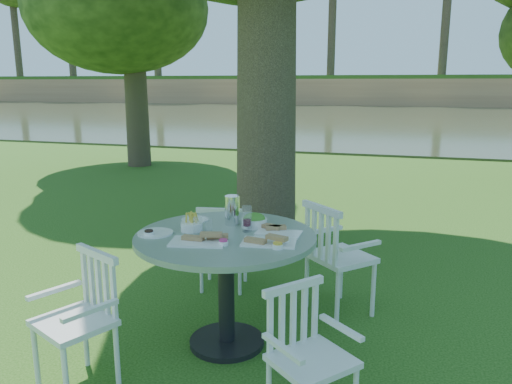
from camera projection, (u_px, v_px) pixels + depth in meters
The scene contains 9 objects.
ground at pixel (250, 278), 5.02m from camera, with size 140.00×140.00×0.00m, color #183E0C.
table at pixel (226, 258), 3.62m from camera, with size 1.31×1.31×0.86m.
chair_ne at pixel (332, 251), 4.13m from camera, with size 0.66×0.66×0.96m.
chair_nw at pixel (222, 242), 4.63m from camera, with size 0.47×0.45×0.82m.
chair_sw at pixel (86, 309), 3.19m from camera, with size 0.58×0.56×0.88m.
chair_se at pixel (303, 345), 2.81m from camera, with size 0.56×0.57×0.82m.
tableware at pixel (228, 225), 3.65m from camera, with size 1.17×0.78×0.23m.
river at pixel (379, 119), 26.54m from camera, with size 100.00×28.00×0.12m, color #2D351F.
far_bank at pixel (399, 17), 41.85m from camera, with size 100.00×18.00×15.20m.
Camera 1 is at (1.41, -4.50, 1.93)m, focal length 35.00 mm.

